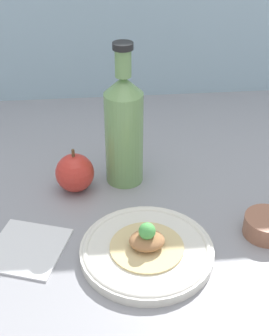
{
  "coord_description": "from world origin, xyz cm",
  "views": [
    {
      "loc": [
        -12.38,
        -71.6,
        56.94
      ],
      "look_at": [
        -5.77,
        -1.43,
        10.37
      ],
      "focal_mm": 50.0,
      "sensor_mm": 36.0,
      "label": 1
    }
  ],
  "objects_px": {
    "apple": "(75,173)",
    "dipping_bowl": "(267,226)",
    "cider_bottle": "(124,128)",
    "plate": "(147,250)",
    "plated_food": "(147,242)"
  },
  "relations": [
    {
      "from": "apple",
      "to": "dipping_bowl",
      "type": "height_order",
      "value": "apple"
    },
    {
      "from": "cider_bottle",
      "to": "apple",
      "type": "relative_size",
      "value": 3.15
    },
    {
      "from": "plate",
      "to": "dipping_bowl",
      "type": "relative_size",
      "value": 2.78
    },
    {
      "from": "apple",
      "to": "cider_bottle",
      "type": "bearing_deg",
      "value": 14.51
    },
    {
      "from": "plated_food",
      "to": "apple",
      "type": "height_order",
      "value": "apple"
    },
    {
      "from": "cider_bottle",
      "to": "dipping_bowl",
      "type": "height_order",
      "value": "cider_bottle"
    },
    {
      "from": "cider_bottle",
      "to": "dipping_bowl",
      "type": "distance_m",
      "value": 0.33
    },
    {
      "from": "dipping_bowl",
      "to": "cider_bottle",
      "type": "bearing_deg",
      "value": 140.59
    },
    {
      "from": "plated_food",
      "to": "apple",
      "type": "relative_size",
      "value": 1.35
    },
    {
      "from": "plate",
      "to": "apple",
      "type": "height_order",
      "value": "apple"
    },
    {
      "from": "plated_food",
      "to": "dipping_bowl",
      "type": "distance_m",
      "value": 0.22
    },
    {
      "from": "apple",
      "to": "dipping_bowl",
      "type": "bearing_deg",
      "value": -26.51
    },
    {
      "from": "plated_food",
      "to": "dipping_bowl",
      "type": "xyz_separation_m",
      "value": [
        0.22,
        0.04,
        -0.01
      ]
    },
    {
      "from": "plated_food",
      "to": "cider_bottle",
      "type": "bearing_deg",
      "value": 94.88
    },
    {
      "from": "plate",
      "to": "cider_bottle",
      "type": "xyz_separation_m",
      "value": [
        -0.02,
        0.23,
        0.11
      ]
    }
  ]
}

